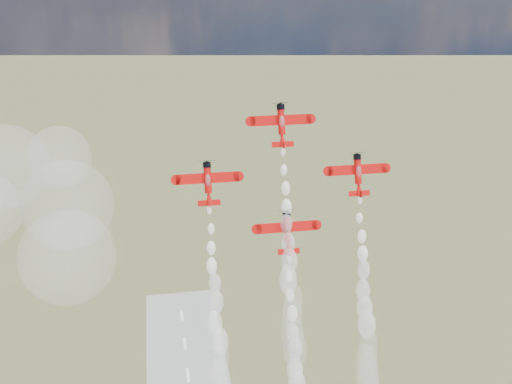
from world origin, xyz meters
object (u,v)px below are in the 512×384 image
object	(u,v)px
plane_lead	(282,124)
plane_right	(358,174)
plane_left	(208,182)
plane_slot	(287,231)

from	to	relation	value
plane_lead	plane_right	distance (m)	19.49
plane_lead	plane_left	world-z (taller)	plane_lead
plane_lead	plane_right	xyz separation A→B (m)	(15.96, -3.69, -10.55)
plane_right	plane_slot	xyz separation A→B (m)	(-15.96, -3.69, -10.55)
plane_right	plane_slot	world-z (taller)	plane_right
plane_lead	plane_right	world-z (taller)	plane_lead
plane_left	plane_right	distance (m)	31.93
plane_left	plane_slot	xyz separation A→B (m)	(15.96, -3.69, -10.55)
plane_left	plane_right	size ratio (longest dim) A/B	1.00
plane_left	plane_lead	bearing A→B (deg)	13.03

